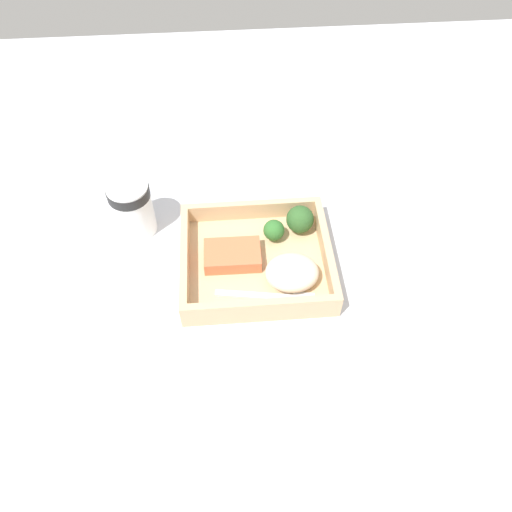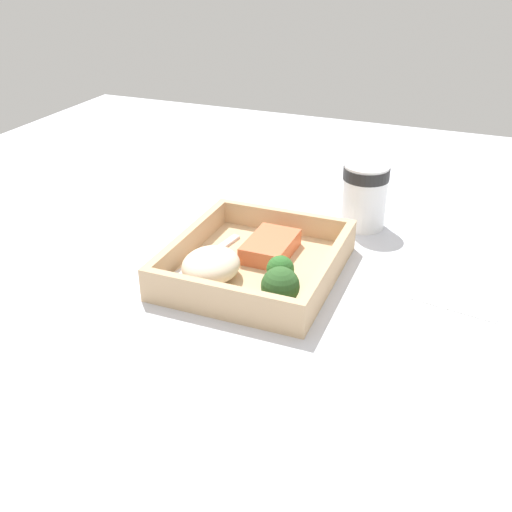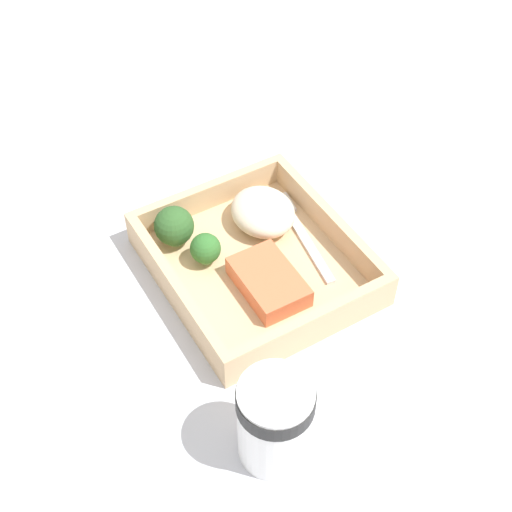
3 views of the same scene
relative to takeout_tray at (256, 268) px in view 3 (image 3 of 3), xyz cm
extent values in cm
cube|color=silver|center=(0.00, 0.00, -1.60)|extent=(160.00, 160.00, 2.00)
cube|color=#D1AD82|center=(0.00, 0.00, 0.00)|extent=(24.62, 21.95, 1.20)
cube|color=#D1AD82|center=(0.00, -10.38, 2.34)|extent=(24.62, 1.20, 3.48)
cube|color=#D1AD82|center=(0.00, 10.38, 2.34)|extent=(24.62, 1.20, 3.48)
cube|color=#D1AD82|center=(-11.71, 0.00, 2.34)|extent=(1.20, 19.55, 3.48)
cube|color=#D1AD82|center=(11.71, 0.00, 2.34)|extent=(1.20, 19.55, 3.48)
cube|color=#DD6B43|center=(-3.88, 0.66, 1.82)|extent=(9.42, 6.22, 2.45)
ellipsoid|color=beige|center=(5.44, -4.21, 2.61)|extent=(8.64, 7.54, 4.02)
cylinder|color=#87A564|center=(8.11, 6.46, 1.32)|extent=(1.82, 1.82, 1.43)
sphere|color=#305C29|center=(8.11, 6.46, 3.35)|extent=(4.78, 4.78, 4.78)
cylinder|color=#7DA864|center=(3.43, 4.78, 1.22)|extent=(1.38, 1.38, 1.25)
sphere|color=#316D2D|center=(3.43, 4.78, 2.85)|extent=(3.63, 3.63, 3.63)
cube|color=silver|center=(-0.85, -6.91, 0.82)|extent=(12.42, 3.06, 0.44)
cube|color=silver|center=(6.95, -8.17, 0.82)|extent=(3.71, 2.71, 0.44)
cylinder|color=white|center=(-20.50, 10.16, 4.58)|extent=(6.97, 6.97, 10.35)
cylinder|color=black|center=(-20.50, 10.16, 8.42)|extent=(7.18, 7.18, 1.86)
cube|color=white|center=(-4.20, 26.57, -0.48)|extent=(9.38, 12.65, 0.24)
camera|label=1|loc=(-4.03, -51.00, 66.50)|focal=35.00mm
camera|label=2|loc=(66.90, 26.98, 41.27)|focal=42.00mm
camera|label=3|loc=(-47.71, 28.31, 63.30)|focal=50.00mm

